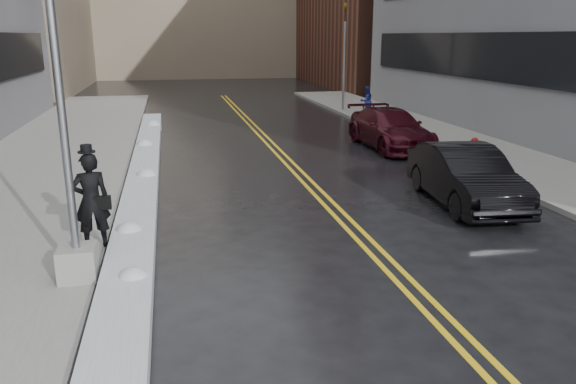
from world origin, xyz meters
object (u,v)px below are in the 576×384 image
fire_hydrant (474,147)px  traffic_signal (344,53)px  car_maroon (390,129)px  lamppost (65,148)px  pedestrian_fedora (91,201)px  pedestrian_east (366,101)px  car_black (465,176)px

fire_hydrant → traffic_signal: bearing=92.0°
fire_hydrant → traffic_signal: 14.30m
fire_hydrant → car_maroon: 3.68m
lamppost → pedestrian_fedora: lamppost is taller
lamppost → pedestrian_east: (12.22, 19.17, -1.59)m
car_maroon → pedestrian_east: bearing=75.6°
fire_hydrant → pedestrian_fedora: (-12.20, -6.41, 0.59)m
fire_hydrant → car_black: car_black is taller
fire_hydrant → car_black: size_ratio=0.15×
traffic_signal → car_maroon: 11.28m
traffic_signal → pedestrian_fedora: size_ratio=3.03×
lamppost → car_black: lamppost is taller
lamppost → car_maroon: size_ratio=1.44×
lamppost → pedestrian_fedora: 2.12m
car_maroon → traffic_signal: bearing=81.1°
fire_hydrant → pedestrian_east: size_ratio=0.46×
fire_hydrant → pedestrian_fedora: size_ratio=0.37×
traffic_signal → car_maroon: traffic_signal is taller
car_black → car_maroon: bearing=87.4°
lamppost → fire_hydrant: 14.81m
lamppost → car_black: bearing=19.3°
fire_hydrant → traffic_signal: traffic_signal is taller
pedestrian_east → car_maroon: bearing=59.6°
lamppost → pedestrian_east: size_ratio=4.81×
pedestrian_fedora → car_maroon: size_ratio=0.37×
car_maroon → fire_hydrant: bearing=-59.8°
traffic_signal → fire_hydrant: bearing=-88.0°
fire_hydrant → pedestrian_east: (-0.08, 11.17, 0.39)m
fire_hydrant → pedestrian_fedora: bearing=-152.3°
fire_hydrant → car_maroon: (-1.93, 3.13, 0.22)m
pedestrian_fedora → car_black: pedestrian_fedora is taller
fire_hydrant → car_maroon: car_maroon is taller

